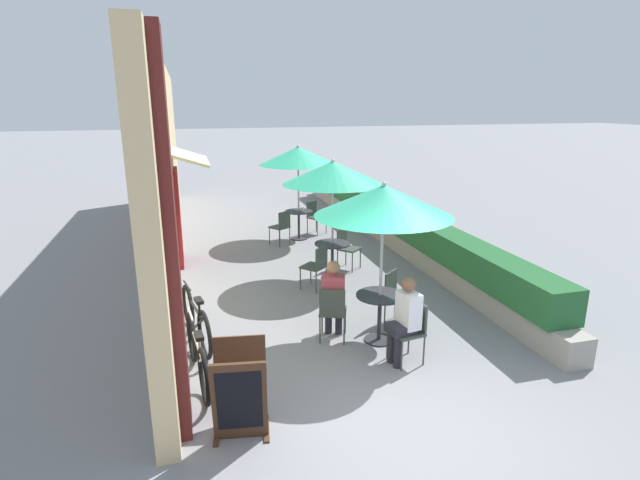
% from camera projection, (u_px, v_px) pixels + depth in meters
% --- Properties ---
extents(ground_plane, '(120.00, 120.00, 0.00)m').
position_uv_depth(ground_plane, '(404.00, 423.00, 5.64)').
color(ground_plane, gray).
extents(cafe_facade_wall, '(0.98, 14.60, 4.20)m').
position_uv_depth(cafe_facade_wall, '(168.00, 166.00, 11.08)').
color(cafe_facade_wall, '#D6B784').
rests_on(cafe_facade_wall, ground_plane).
extents(planter_hedge, '(0.60, 13.60, 1.01)m').
position_uv_depth(planter_hedge, '(386.00, 219.00, 12.87)').
color(planter_hedge, gray).
rests_on(planter_hedge, ground_plane).
extents(patio_table_near, '(0.72, 0.72, 0.75)m').
position_uv_depth(patio_table_near, '(380.00, 309.00, 7.42)').
color(patio_table_near, '#28282D').
rests_on(patio_table_near, ground_plane).
extents(patio_umbrella_near, '(1.97, 1.97, 2.43)m').
position_uv_depth(patio_umbrella_near, '(384.00, 201.00, 6.97)').
color(patio_umbrella_near, '#B7B7BC').
rests_on(patio_umbrella_near, ground_plane).
extents(cafe_chair_near_left, '(0.46, 0.46, 0.87)m').
position_uv_depth(cafe_chair_near_left, '(411.00, 327.00, 6.84)').
color(cafe_chair_near_left, '#384238').
rests_on(cafe_chair_near_left, ground_plane).
extents(seated_patron_near_left, '(0.45, 0.38, 1.25)m').
position_uv_depth(seated_patron_near_left, '(405.00, 317.00, 6.75)').
color(seated_patron_near_left, '#23232D').
rests_on(seated_patron_near_left, ground_plane).
extents(cafe_chair_near_right, '(0.56, 0.56, 0.87)m').
position_uv_depth(cafe_chair_near_right, '(397.00, 293.00, 8.01)').
color(cafe_chair_near_right, '#384238').
rests_on(cafe_chair_near_right, ground_plane).
extents(cafe_chair_near_back, '(0.51, 0.51, 0.87)m').
position_uv_depth(cafe_chair_near_back, '(333.00, 309.00, 7.41)').
color(cafe_chair_near_back, '#384238').
rests_on(cafe_chair_near_back, ground_plane).
extents(seated_patron_near_back, '(0.44, 0.49, 1.25)m').
position_uv_depth(seated_patron_near_back, '(333.00, 296.00, 7.47)').
color(seated_patron_near_back, '#23232D').
rests_on(seated_patron_near_back, ground_plane).
extents(patio_table_mid, '(0.72, 0.72, 0.75)m').
position_uv_depth(patio_table_mid, '(332.00, 254.00, 10.05)').
color(patio_table_mid, '#28282D').
rests_on(patio_table_mid, ground_plane).
extents(patio_umbrella_mid, '(1.97, 1.97, 2.43)m').
position_uv_depth(patio_umbrella_mid, '(333.00, 173.00, 9.60)').
color(patio_umbrella_mid, '#B7B7BC').
rests_on(patio_umbrella_mid, ground_plane).
extents(cafe_chair_mid_left, '(0.57, 0.57, 0.87)m').
position_uv_depth(cafe_chair_mid_left, '(317.00, 264.00, 9.45)').
color(cafe_chair_mid_left, '#384238').
rests_on(cafe_chair_mid_left, ground_plane).
extents(cafe_chair_mid_right, '(0.57, 0.57, 0.87)m').
position_uv_depth(cafe_chair_mid_right, '(346.00, 245.00, 10.66)').
color(cafe_chair_mid_right, '#384238').
rests_on(cafe_chair_mid_right, ground_plane).
extents(patio_table_far, '(0.72, 0.72, 0.75)m').
position_uv_depth(patio_table_far, '(299.00, 219.00, 12.92)').
color(patio_table_far, '#28282D').
rests_on(patio_table_far, ground_plane).
extents(patio_umbrella_far, '(1.97, 1.97, 2.43)m').
position_uv_depth(patio_umbrella_far, '(298.00, 156.00, 12.47)').
color(patio_umbrella_far, '#B7B7BC').
rests_on(patio_umbrella_far, ground_plane).
extents(cafe_chair_far_left, '(0.55, 0.55, 0.87)m').
position_uv_depth(cafe_chair_far_left, '(281.00, 225.00, 12.37)').
color(cafe_chair_far_left, '#384238').
rests_on(cafe_chair_far_left, ground_plane).
extents(cafe_chair_far_right, '(0.55, 0.55, 0.87)m').
position_uv_depth(cafe_chair_far_right, '(315.00, 215.00, 13.47)').
color(cafe_chair_far_right, '#384238').
rests_on(cafe_chair_far_right, ground_plane).
extents(coffee_cup_far, '(0.07, 0.07, 0.09)m').
position_uv_depth(coffee_cup_far, '(303.00, 208.00, 12.93)').
color(coffee_cup_far, white).
rests_on(coffee_cup_far, patio_table_far).
extents(bicycle_leaning, '(0.25, 1.80, 0.79)m').
position_uv_depth(bicycle_leaning, '(198.00, 355.00, 6.40)').
color(bicycle_leaning, black).
rests_on(bicycle_leaning, ground_plane).
extents(bicycle_second, '(0.40, 1.78, 0.80)m').
position_uv_depth(bicycle_second, '(196.00, 319.00, 7.44)').
color(bicycle_second, black).
rests_on(bicycle_second, ground_plane).
extents(menu_board, '(0.66, 0.71, 1.01)m').
position_uv_depth(menu_board, '(240.00, 391.00, 5.36)').
color(menu_board, '#422819').
rests_on(menu_board, ground_plane).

